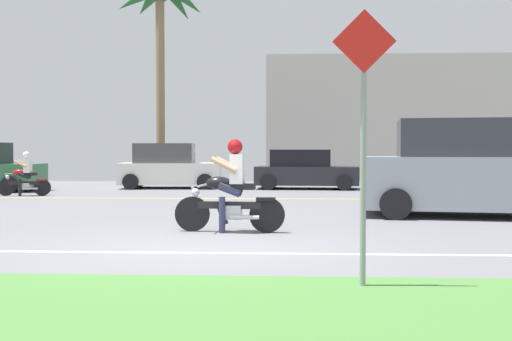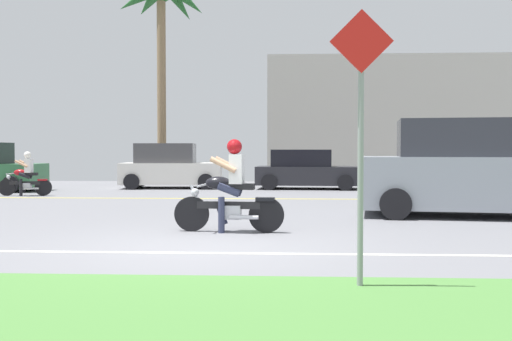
% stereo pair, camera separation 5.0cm
% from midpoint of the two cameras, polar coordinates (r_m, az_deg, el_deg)
% --- Properties ---
extents(ground, '(56.00, 30.00, 0.04)m').
position_cam_midpoint_polar(ground, '(11.74, -3.09, -5.00)').
color(ground, slate).
extents(grass_median, '(56.00, 3.80, 0.06)m').
position_cam_midpoint_polar(grass_median, '(4.86, -12.32, -14.55)').
color(grass_median, '#477A38').
rests_on(grass_median, ground).
extents(lane_line_near, '(50.40, 0.12, 0.01)m').
position_cam_midpoint_polar(lane_line_near, '(8.32, -5.66, -7.74)').
color(lane_line_near, silver).
rests_on(lane_line_near, ground).
extents(lane_line_far, '(50.40, 0.12, 0.01)m').
position_cam_midpoint_polar(lane_line_far, '(17.29, -1.12, -2.67)').
color(lane_line_far, yellow).
rests_on(lane_line_far, ground).
extents(motorcyclist, '(1.90, 0.62, 1.59)m').
position_cam_midpoint_polar(motorcyclist, '(10.30, -2.36, -2.12)').
color(motorcyclist, black).
rests_on(motorcyclist, ground).
extents(suv_nearby, '(5.16, 2.68, 2.04)m').
position_cam_midpoint_polar(suv_nearby, '(13.54, 20.53, 0.08)').
color(suv_nearby, '#8C939E').
rests_on(suv_nearby, ground).
extents(parked_car_1, '(3.73, 2.18, 1.63)m').
position_cam_midpoint_polar(parked_car_1, '(22.32, -8.05, 0.29)').
color(parked_car_1, white).
rests_on(parked_car_1, ground).
extents(parked_car_2, '(3.74, 2.03, 1.41)m').
position_cam_midpoint_polar(parked_car_2, '(21.69, 4.80, 0.01)').
color(parked_car_2, '#232328').
rests_on(parked_car_2, ground).
extents(parked_car_3, '(3.75, 2.08, 1.48)m').
position_cam_midpoint_polar(parked_car_3, '(21.98, 18.16, 0.02)').
color(parked_car_3, beige).
rests_on(parked_car_3, ground).
extents(palm_tree_0, '(3.87, 3.61, 8.50)m').
position_cam_midpoint_polar(palm_tree_0, '(25.44, -8.93, 14.95)').
color(palm_tree_0, '#846B4C').
rests_on(palm_tree_0, ground).
extents(motorcyclist_distant, '(1.62, 0.53, 1.35)m').
position_cam_midpoint_polar(motorcyclist_distant, '(19.67, -20.86, -0.58)').
color(motorcyclist_distant, black).
rests_on(motorcyclist_distant, ground).
extents(street_sign, '(0.62, 0.06, 2.78)m').
position_cam_midpoint_polar(street_sign, '(6.04, 10.10, 4.54)').
color(street_sign, gray).
rests_on(street_sign, ground).
extents(building_far, '(14.25, 4.00, 5.74)m').
position_cam_midpoint_polar(building_far, '(30.27, 14.90, 4.69)').
color(building_far, '#BCB7AD').
rests_on(building_far, ground).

